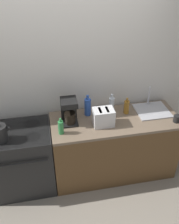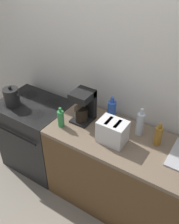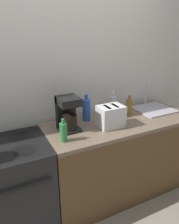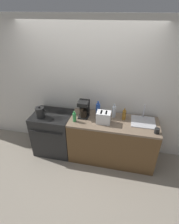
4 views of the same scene
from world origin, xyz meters
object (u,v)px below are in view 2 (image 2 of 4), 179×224
(kettle, at_px, (12,97))
(toaster, at_px, (112,132))
(bottle_blue, at_px, (112,112))
(coffee_maker, at_px, (84,105))
(bottle_amber, at_px, (158,136))
(stove, at_px, (37,134))
(bottle_green, at_px, (61,118))
(bottle_clear, at_px, (140,124))

(kettle, relative_size, toaster, 0.93)
(bottle_blue, bearing_deg, toaster, -59.66)
(coffee_maker, xyz_separation_m, bottle_amber, (0.74, 0.05, -0.08))
(stove, relative_size, bottle_blue, 3.15)
(bottle_blue, height_order, bottle_amber, bottle_blue)
(kettle, height_order, bottle_blue, bottle_blue)
(stove, height_order, kettle, kettle)
(kettle, relative_size, bottle_amber, 1.04)
(bottle_blue, height_order, bottle_green, bottle_blue)
(kettle, height_order, bottle_clear, bottle_clear)
(stove, xyz_separation_m, bottle_green, (0.50, -0.12, 0.52))
(stove, relative_size, toaster, 3.59)
(coffee_maker, bearing_deg, bottle_clear, 9.10)
(bottle_clear, bearing_deg, toaster, -125.79)
(kettle, xyz_separation_m, coffee_maker, (0.79, 0.21, 0.07))
(stove, distance_m, coffee_maker, 0.87)
(kettle, distance_m, coffee_maker, 0.82)
(kettle, bearing_deg, toaster, 3.38)
(coffee_maker, relative_size, bottle_green, 1.56)
(toaster, relative_size, bottle_green, 1.19)
(coffee_maker, bearing_deg, toaster, -19.11)
(toaster, xyz_separation_m, bottle_amber, (0.35, 0.18, -0.01))
(stove, distance_m, bottle_clear, 1.32)
(bottle_amber, bearing_deg, kettle, -170.62)
(bottle_green, bearing_deg, bottle_clear, 23.76)
(bottle_clear, distance_m, bottle_green, 0.74)
(coffee_maker, height_order, bottle_amber, coffee_maker)
(bottle_clear, height_order, bottle_amber, bottle_clear)
(toaster, height_order, bottle_amber, bottle_amber)
(coffee_maker, bearing_deg, bottle_blue, 24.19)
(toaster, height_order, bottle_blue, bottle_blue)
(bottle_clear, relative_size, bottle_blue, 0.98)
(bottle_clear, xyz_separation_m, bottle_amber, (0.19, -0.04, -0.02))
(stove, bearing_deg, bottle_amber, 5.55)
(bottle_green, bearing_deg, bottle_amber, 16.57)
(bottle_clear, xyz_separation_m, bottle_green, (-0.68, -0.30, -0.03))
(bottle_amber, bearing_deg, bottle_blue, 172.75)
(bottle_blue, bearing_deg, stove, -167.37)
(kettle, distance_m, toaster, 1.19)
(toaster, xyz_separation_m, bottle_blue, (-0.14, 0.25, 0.01))
(kettle, relative_size, bottle_clear, 0.83)
(bottle_clear, relative_size, bottle_green, 1.34)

